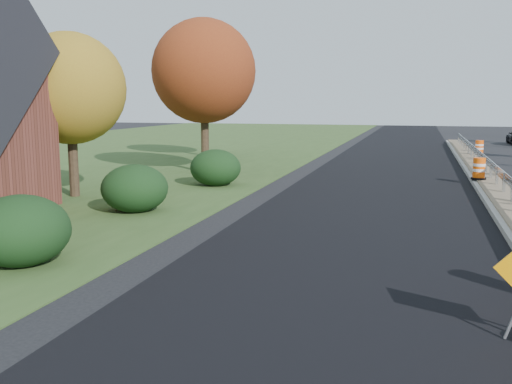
# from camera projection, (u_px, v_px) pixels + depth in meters

# --- Properties ---
(grass_verge_near) EXTENTS (30.00, 120.00, 0.03)m
(grass_verge_near) POSITION_uv_depth(u_px,v_px,m) (15.00, 166.00, 30.85)
(grass_verge_near) COLOR #344E21
(grass_verge_near) RESTS_ON ground
(milled_overlay) EXTENTS (7.20, 120.00, 0.01)m
(milled_overlay) POSITION_uv_depth(u_px,v_px,m) (385.00, 179.00, 25.51)
(milled_overlay) COLOR black
(milled_overlay) RESTS_ON ground
(median) EXTENTS (1.60, 55.00, 0.23)m
(median) POSITION_uv_depth(u_px,v_px,m) (496.00, 187.00, 22.40)
(median) COLOR gray
(median) RESTS_ON ground
(guardrail) EXTENTS (0.10, 46.15, 0.72)m
(guardrail) POSITION_uv_depth(u_px,v_px,m) (494.00, 169.00, 23.25)
(guardrail) COLOR silver
(guardrail) RESTS_ON median
(hedge_south) EXTENTS (2.09, 2.09, 1.52)m
(hedge_south) POSITION_uv_depth(u_px,v_px,m) (20.00, 230.00, 12.00)
(hedge_south) COLOR black
(hedge_south) RESTS_ON ground
(hedge_mid) EXTENTS (2.09, 2.09, 1.52)m
(hedge_mid) POSITION_uv_depth(u_px,v_px,m) (135.00, 188.00, 17.83)
(hedge_mid) COLOR black
(hedge_mid) RESTS_ON ground
(hedge_north) EXTENTS (2.09, 2.09, 1.52)m
(hedge_north) POSITION_uv_depth(u_px,v_px,m) (215.00, 168.00, 23.39)
(hedge_north) COLOR black
(hedge_north) RESTS_ON ground
(tree_near_yellow) EXTENTS (3.96, 3.96, 5.88)m
(tree_near_yellow) POSITION_uv_depth(u_px,v_px,m) (70.00, 89.00, 20.19)
(tree_near_yellow) COLOR #473523
(tree_near_yellow) RESTS_ON ground
(tree_near_red) EXTENTS (4.95, 4.95, 7.35)m
(tree_near_red) POSITION_uv_depth(u_px,v_px,m) (204.00, 71.00, 27.09)
(tree_near_red) COLOR #473523
(tree_near_red) RESTS_ON ground
(tree_near_back) EXTENTS (4.29, 4.29, 6.37)m
(tree_near_back) POSITION_uv_depth(u_px,v_px,m) (205.00, 89.00, 35.60)
(tree_near_back) COLOR #473523
(tree_near_back) RESTS_ON ground
(barrel_median_mid) EXTENTS (0.61, 0.61, 0.90)m
(barrel_median_mid) POSITION_uv_depth(u_px,v_px,m) (479.00, 169.00, 23.69)
(barrel_median_mid) COLOR black
(barrel_median_mid) RESTS_ON median
(barrel_median_far) EXTENTS (0.60, 0.60, 0.87)m
(barrel_median_far) POSITION_uv_depth(u_px,v_px,m) (479.00, 148.00, 34.77)
(barrel_median_far) COLOR black
(barrel_median_far) RESTS_ON median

